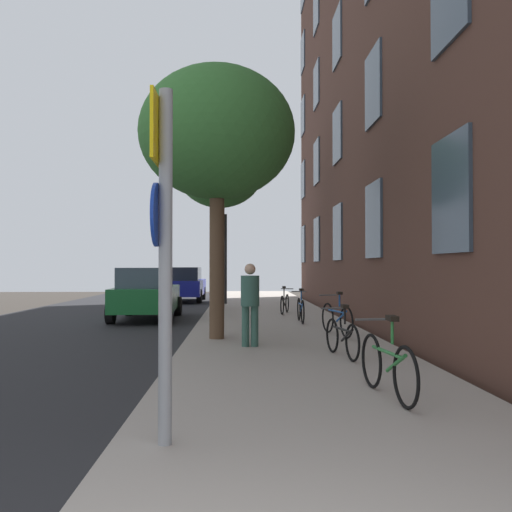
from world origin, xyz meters
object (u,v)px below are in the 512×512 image
Objects in this scene: car_0 at (147,293)px; bicycle_3 at (301,309)px; sign_post at (163,236)px; pedestrian_0 at (250,299)px; bicycle_4 at (285,303)px; bicycle_1 at (342,336)px; tree_far at (220,172)px; car_1 at (184,284)px; tree_near at (217,134)px; bicycle_2 at (337,318)px; bicycle_0 at (387,365)px; traffic_light at (223,242)px.

bicycle_3 is at bearing -25.30° from car_0.
sign_post is 13.08m from car_0.
pedestrian_0 reaches higher than car_0.
bicycle_4 is at bearing 10.64° from car_0.
tree_far is at bearing 102.20° from bicycle_1.
tree_far is at bearing -72.06° from car_1.
bicycle_4 is (2.19, 13.67, -1.47)m from sign_post.
tree_near is 15.30m from car_1.
pedestrian_0 is at bearing -139.71° from bicycle_2.
pedestrian_0 is at bearing -65.71° from car_0.
car_0 is (-4.63, 11.17, 0.34)m from bicycle_0.
tree_near reaches higher than bicycle_4.
pedestrian_0 is at bearing -79.98° from car_1.
bicycle_0 is 0.40× the size of car_1.
tree_far is 4.04× the size of pedestrian_0.
car_0 is at bearing 112.50° from bicycle_0.
pedestrian_0 is (0.86, -12.61, -1.63)m from traffic_light.
tree_near is 7.22m from bicycle_0.
bicycle_3 reaches higher than bicycle_4.
car_1 is (-1.93, 21.94, -1.09)m from sign_post.
bicycle_4 is (1.99, 6.43, -4.06)m from tree_near.
bicycle_1 is 0.36× the size of car_1.
traffic_light reaches higher than pedestrian_0.
car_1 is at bearing 110.98° from bicycle_3.
traffic_light is at bearing 88.82° from tree_far.
sign_post is 1.92× the size of bicycle_4.
tree_far is 10.93m from pedestrian_0.
pedestrian_0 is (0.89, 5.99, -0.90)m from sign_post.
car_1 is (-2.82, 15.95, -0.19)m from pedestrian_0.
bicycle_2 is at bearing 81.74° from bicycle_1.
car_0 is (-2.40, 5.61, -3.69)m from tree_near.
traffic_light is 0.85× the size of car_0.
pedestrian_0 reaches higher than bicycle_3.
bicycle_3 is at bearing -65.84° from tree_far.
tree_far is 1.48× the size of car_0.
bicycle_0 is (2.45, -14.39, -4.67)m from tree_far.
tree_far is 3.66× the size of bicycle_0.
bicycle_0 reaches higher than bicycle_1.
bicycle_4 is at bearing 93.78° from bicycle_3.
pedestrian_0 is (-1.50, -4.68, 0.55)m from bicycle_3.
tree_near is at bearing -89.13° from traffic_light.
bicycle_0 is 6.02m from bicycle_2.
pedestrian_0 is 16.20m from car_1.
traffic_light reaches higher than bicycle_3.
sign_post is 0.71× the size of car_0.
bicycle_4 is (2.17, -4.93, -2.20)m from traffic_light.
bicycle_4 is at bearing 91.10° from bicycle_0.
traffic_light is at bearing -59.67° from car_1.
sign_post is at bearing -110.53° from bicycle_2.
tree_far reaches higher than bicycle_1.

